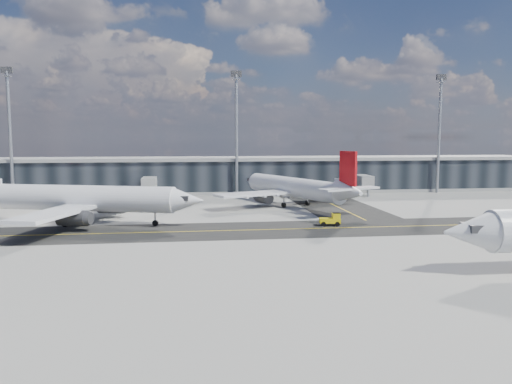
# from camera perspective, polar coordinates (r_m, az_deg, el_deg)

# --- Properties ---
(ground) EXTENTS (300.00, 300.00, 0.00)m
(ground) POSITION_cam_1_polar(r_m,az_deg,el_deg) (70.53, 1.37, -4.93)
(ground) COLOR gray
(ground) RESTS_ON ground
(taxiway_lanes) EXTENTS (180.00, 63.00, 0.03)m
(taxiway_lanes) POSITION_cam_1_polar(r_m,az_deg,el_deg) (81.59, 2.93, -3.39)
(taxiway_lanes) COLOR black
(taxiway_lanes) RESTS_ON ground
(terminal_concourse) EXTENTS (152.00, 19.80, 8.80)m
(terminal_concourse) POSITION_cam_1_polar(r_m,az_deg,el_deg) (124.13, -2.50, 1.83)
(terminal_concourse) COLOR black
(terminal_concourse) RESTS_ON ground
(floodlight_masts) EXTENTS (102.50, 0.70, 28.90)m
(floodlight_masts) POSITION_cam_1_polar(r_m,az_deg,el_deg) (116.86, -2.25, 7.21)
(floodlight_masts) COLOR gray
(floodlight_masts) RESTS_ON ground
(airliner_af) EXTENTS (40.48, 34.89, 12.23)m
(airliner_af) POSITION_cam_1_polar(r_m,az_deg,el_deg) (84.10, -19.75, -0.69)
(airliner_af) COLOR silver
(airliner_af) RESTS_ON ground
(airliner_redtail) EXTENTS (31.73, 36.73, 11.37)m
(airliner_redtail) POSITION_cam_1_polar(r_m,az_deg,el_deg) (99.20, 4.46, 0.50)
(airliner_redtail) COLOR silver
(airliner_redtail) RESTS_ON ground
(baggage_tug) EXTENTS (3.38, 2.02, 2.01)m
(baggage_tug) POSITION_cam_1_polar(r_m,az_deg,el_deg) (78.49, 8.66, -3.11)
(baggage_tug) COLOR yellow
(baggage_tug) RESTS_ON ground
(service_van) EXTENTS (2.15, 4.61, 1.28)m
(service_van) POSITION_cam_1_polar(r_m,az_deg,el_deg) (115.15, 3.37, -0.25)
(service_van) COLOR silver
(service_van) RESTS_ON ground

